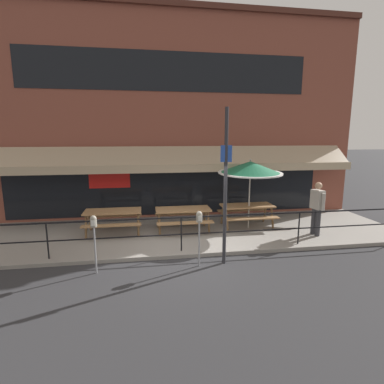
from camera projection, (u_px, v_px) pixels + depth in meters
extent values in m
plane|color=#2D2D30|center=(183.00, 258.00, 7.99)|extent=(120.00, 120.00, 0.00)
cube|color=gray|center=(175.00, 233.00, 9.93)|extent=(15.00, 4.00, 0.10)
cube|color=brown|center=(168.00, 119.00, 11.42)|extent=(15.00, 0.50, 7.69)
cube|color=black|center=(168.00, 71.00, 10.85)|extent=(10.50, 0.02, 1.40)
cube|color=#522A21|center=(167.00, 5.00, 10.63)|extent=(15.00, 0.62, 0.20)
cube|color=black|center=(170.00, 185.00, 11.62)|extent=(12.00, 0.02, 2.30)
cube|color=red|center=(110.00, 179.00, 11.20)|extent=(1.50, 0.02, 0.70)
cube|color=tan|center=(170.00, 156.00, 10.89)|extent=(13.80, 0.92, 0.70)
cube|color=tan|center=(172.00, 169.00, 10.46)|extent=(13.80, 0.08, 0.28)
cylinder|color=black|center=(47.00, 241.00, 7.65)|extent=(0.04, 0.04, 0.95)
cylinder|color=black|center=(181.00, 234.00, 8.18)|extent=(0.04, 0.04, 0.95)
cylinder|color=black|center=(299.00, 228.00, 8.71)|extent=(0.04, 0.04, 0.95)
cube|color=black|center=(181.00, 218.00, 8.09)|extent=(13.80, 0.04, 0.04)
cube|color=black|center=(181.00, 234.00, 8.18)|extent=(13.80, 0.03, 0.03)
cube|color=#997047|center=(113.00, 211.00, 9.63)|extent=(1.80, 0.80, 0.05)
cube|color=#997047|center=(111.00, 225.00, 9.12)|extent=(1.80, 0.26, 0.04)
cube|color=#997047|center=(115.00, 216.00, 10.25)|extent=(1.80, 0.26, 0.04)
cylinder|color=brown|center=(138.00, 224.00, 9.51)|extent=(0.07, 0.30, 0.73)
cylinder|color=brown|center=(139.00, 219.00, 10.13)|extent=(0.07, 0.30, 0.73)
cylinder|color=brown|center=(86.00, 226.00, 9.26)|extent=(0.07, 0.30, 0.73)
cylinder|color=brown|center=(90.00, 221.00, 9.88)|extent=(0.07, 0.30, 0.73)
cube|color=#997047|center=(183.00, 209.00, 9.89)|extent=(1.80, 0.80, 0.05)
cube|color=#997047|center=(185.00, 223.00, 9.38)|extent=(1.80, 0.26, 0.04)
cube|color=#997047|center=(181.00, 214.00, 10.51)|extent=(1.80, 0.26, 0.04)
cylinder|color=brown|center=(209.00, 222.00, 9.77)|extent=(0.07, 0.30, 0.73)
cylinder|color=brown|center=(205.00, 217.00, 10.39)|extent=(0.07, 0.30, 0.73)
cylinder|color=brown|center=(159.00, 224.00, 9.53)|extent=(0.07, 0.30, 0.73)
cylinder|color=brown|center=(159.00, 218.00, 10.15)|extent=(0.07, 0.30, 0.73)
cube|color=#997047|center=(247.00, 206.00, 10.40)|extent=(1.80, 0.80, 0.05)
cube|color=#997047|center=(253.00, 218.00, 9.89)|extent=(1.80, 0.26, 0.04)
cube|color=#997047|center=(242.00, 210.00, 11.02)|extent=(1.80, 0.26, 0.04)
cylinder|color=brown|center=(272.00, 217.00, 10.28)|extent=(0.07, 0.30, 0.73)
cylinder|color=brown|center=(265.00, 213.00, 10.90)|extent=(0.07, 0.30, 0.73)
cylinder|color=brown|center=(227.00, 219.00, 10.03)|extent=(0.07, 0.30, 0.73)
cylinder|color=brown|center=(222.00, 215.00, 10.65)|extent=(0.07, 0.30, 0.73)
cylinder|color=#B7B2A8|center=(249.00, 195.00, 10.15)|extent=(0.04, 0.04, 2.30)
cone|color=#1E6B47|center=(250.00, 167.00, 9.97)|extent=(2.10, 2.11, 0.47)
cylinder|color=white|center=(250.00, 173.00, 10.01)|extent=(2.14, 2.14, 0.11)
sphere|color=#B7B2A8|center=(251.00, 160.00, 9.93)|extent=(0.07, 0.07, 0.07)
cylinder|color=#333338|center=(318.00, 223.00, 9.44)|extent=(0.15, 0.15, 0.86)
cylinder|color=#333338|center=(313.00, 221.00, 9.63)|extent=(0.15, 0.15, 0.86)
cube|color=#B2ADA3|center=(317.00, 199.00, 9.40)|extent=(0.31, 0.44, 0.60)
cylinder|color=#B2ADA3|center=(323.00, 202.00, 9.16)|extent=(0.10, 0.10, 0.54)
cylinder|color=#B2ADA3|center=(312.00, 199.00, 9.65)|extent=(0.10, 0.10, 0.54)
sphere|color=tan|center=(319.00, 186.00, 9.32)|extent=(0.22, 0.22, 0.22)
cylinder|color=gray|center=(95.00, 250.00, 7.04)|extent=(0.04, 0.04, 1.15)
cylinder|color=gray|center=(94.00, 223.00, 6.91)|extent=(0.15, 0.15, 0.20)
sphere|color=gray|center=(93.00, 218.00, 6.90)|extent=(0.14, 0.14, 0.14)
cube|color=silver|center=(93.00, 223.00, 6.83)|extent=(0.08, 0.01, 0.13)
cylinder|color=gray|center=(199.00, 244.00, 7.43)|extent=(0.04, 0.04, 1.15)
cylinder|color=gray|center=(199.00, 218.00, 7.31)|extent=(0.15, 0.15, 0.20)
sphere|color=gray|center=(199.00, 214.00, 7.29)|extent=(0.14, 0.14, 0.14)
cube|color=silver|center=(200.00, 218.00, 7.23)|extent=(0.08, 0.01, 0.13)
cylinder|color=#2D2D33|center=(225.00, 189.00, 7.36)|extent=(0.09, 0.09, 3.89)
cube|color=blue|center=(226.00, 154.00, 7.18)|extent=(0.28, 0.02, 0.40)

